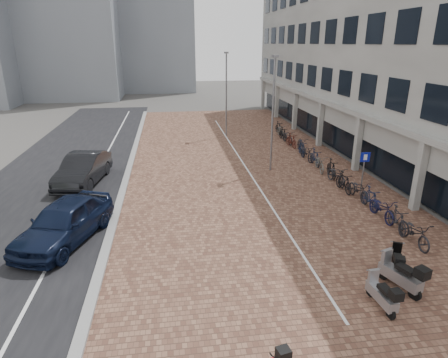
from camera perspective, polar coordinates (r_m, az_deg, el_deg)
ground at (r=13.57m, az=3.76°, el=-13.76°), size 140.00×140.00×0.00m
plaza_brick at (r=24.64m, az=2.59°, el=2.06°), size 14.50×42.00×0.04m
street_asphalt at (r=25.09m, az=-22.92°, el=0.79°), size 8.00×50.00×0.03m
curb at (r=24.35m, az=-14.06°, el=1.40°), size 0.35×42.00×0.14m
lane_line at (r=24.64m, az=-18.44°, el=1.07°), size 0.12×44.00×0.00m
parking_line at (r=24.67m, az=3.05°, el=2.14°), size 0.10×30.00×0.00m
office_building at (r=31.17m, az=22.89°, el=20.07°), size 8.40×40.00×15.00m
car_navy at (r=16.30m, az=-22.79°, el=-5.92°), size 3.63×5.36×1.70m
car_dark at (r=22.61m, az=-20.33°, el=1.37°), size 2.54×5.27×1.66m
scooter_front at (r=13.61m, az=24.90°, el=-12.72°), size 1.06×1.79×1.18m
scooter_mid at (r=14.43m, az=24.45°, el=-11.18°), size 1.07×1.48×0.99m
scooter_back at (r=12.63m, az=22.56°, el=-15.49°), size 0.54×1.49×1.01m
parking_sign at (r=20.49m, az=20.19°, el=1.67°), size 0.49×0.09×2.33m
lamp_near at (r=23.00m, az=7.28°, el=9.32°), size 0.12×0.12×6.77m
lamp_far at (r=32.02m, az=0.34°, el=12.36°), size 0.12×0.12×6.75m
bike_row at (r=24.58m, az=14.09°, el=2.67°), size 1.34×21.42×1.05m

